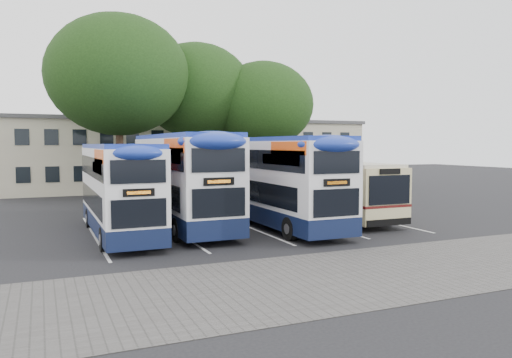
{
  "coord_description": "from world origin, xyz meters",
  "views": [
    {
      "loc": [
        -12.81,
        -17.52,
        3.97
      ],
      "look_at": [
        -3.06,
        5.0,
        2.25
      ],
      "focal_mm": 35.0,
      "sensor_mm": 36.0,
      "label": 1
    }
  ],
  "objects": [
    {
      "name": "bus_dd_right",
      "position": [
        -2.34,
        4.01,
        2.37
      ],
      "size": [
        2.5,
        10.32,
        4.3
      ],
      "color": "#10193B",
      "rests_on": "ground"
    },
    {
      "name": "bus_dd_left",
      "position": [
        -9.72,
        4.59,
        2.19
      ],
      "size": [
        2.32,
        9.55,
        3.98
      ],
      "color": "#10193B",
      "rests_on": "ground"
    },
    {
      "name": "tree_left",
      "position": [
        -7.93,
        16.59,
        8.5
      ],
      "size": [
        9.35,
        9.35,
        12.48
      ],
      "color": "black",
      "rests_on": "ground"
    },
    {
      "name": "ground",
      "position": [
        0.0,
        0.0,
        0.0
      ],
      "size": [
        120.0,
        120.0,
        0.0
      ],
      "primitive_type": "plane",
      "color": "black",
      "rests_on": "ground"
    },
    {
      "name": "bus_single",
      "position": [
        1.53,
        5.68,
        1.72
      ],
      "size": [
        2.59,
        10.19,
        3.04
      ],
      "color": "beige",
      "rests_on": "ground"
    },
    {
      "name": "tree_right",
      "position": [
        2.57,
        16.65,
        6.91
      ],
      "size": [
        7.5,
        7.5,
        10.11
      ],
      "color": "black",
      "rests_on": "ground"
    },
    {
      "name": "depot_building",
      "position": [
        0.0,
        26.99,
        3.15
      ],
      "size": [
        32.4,
        8.4,
        6.2
      ],
      "color": "#BAAD96",
      "rests_on": "ground"
    },
    {
      "name": "tree_mid",
      "position": [
        -2.08,
        18.36,
        7.91
      ],
      "size": [
        8.2,
        8.2,
        11.41
      ],
      "color": "black",
      "rests_on": "ground"
    },
    {
      "name": "paving_strip",
      "position": [
        -2.0,
        -5.0,
        0.01
      ],
      "size": [
        40.0,
        6.0,
        0.01
      ],
      "primitive_type": "cube",
      "color": "#595654",
      "rests_on": "ground"
    },
    {
      "name": "bay_lines",
      "position": [
        -3.75,
        5.0,
        0.01
      ],
      "size": [
        14.12,
        11.0,
        0.01
      ],
      "color": "silver",
      "rests_on": "ground"
    },
    {
      "name": "bus_dd_mid",
      "position": [
        -6.65,
        5.57,
        2.44
      ],
      "size": [
        2.58,
        10.63,
        4.43
      ],
      "color": "#10193B",
      "rests_on": "ground"
    },
    {
      "name": "lamp_post",
      "position": [
        6.0,
        19.97,
        5.08
      ],
      "size": [
        0.25,
        1.05,
        9.06
      ],
      "color": "gray",
      "rests_on": "ground"
    }
  ]
}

